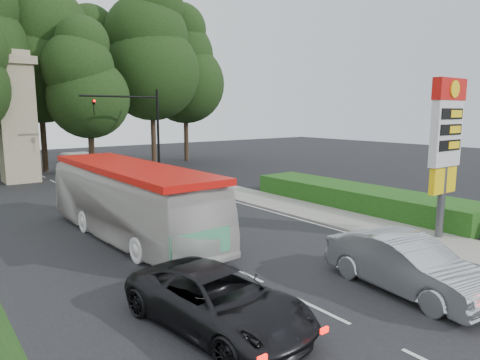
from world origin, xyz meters
TOP-DOWN VIEW (x-y plane):
  - ground at (0.00, 0.00)m, footprint 120.00×120.00m
  - road_surface at (0.00, 12.00)m, footprint 14.00×80.00m
  - sidewalk_right at (8.50, 12.00)m, footprint 3.00×80.00m
  - hedge at (11.50, 8.00)m, footprint 3.00×14.00m
  - gas_station_pylon at (9.20, 1.99)m, footprint 2.10×0.45m
  - traffic_signal_mast at (5.68, 24.00)m, footprint 6.10×0.35m
  - monument at (-2.00, 30.00)m, footprint 3.00×3.00m
  - tree_center_right at (1.00, 35.00)m, footprint 9.24×9.24m
  - tree_east_near at (6.00, 37.00)m, footprint 8.12×8.12m
  - tree_east_mid at (11.00, 33.00)m, footprint 9.52×9.52m
  - tree_far_east at (16.00, 35.00)m, footprint 8.68×8.68m
  - tree_monument_right at (3.50, 29.50)m, footprint 6.72×6.72m
  - transit_bus at (-1.33, 10.29)m, footprint 3.22×11.75m
  - sedan_silver at (3.08, -0.17)m, footprint 2.43×5.47m
  - suv_charcoal at (-2.80, 1.49)m, footprint 3.20×5.73m

SIDE VIEW (x-z plane):
  - ground at x=0.00m, z-range 0.00..0.00m
  - road_surface at x=0.00m, z-range 0.00..0.02m
  - sidewalk_right at x=8.50m, z-range 0.00..0.12m
  - hedge at x=11.50m, z-range 0.00..1.20m
  - suv_charcoal at x=-2.80m, z-range 0.00..1.51m
  - sedan_silver at x=3.08m, z-range 0.00..1.75m
  - transit_bus at x=-1.33m, z-range 0.00..3.24m
  - gas_station_pylon at x=9.20m, z-range 1.02..7.87m
  - traffic_signal_mast at x=5.68m, z-range 1.07..8.27m
  - monument at x=-2.00m, z-range 0.08..10.13m
  - tree_monument_right at x=3.50m, z-range 1.41..14.61m
  - tree_east_near at x=6.00m, z-range 1.71..17.66m
  - tree_far_east at x=16.00m, z-range 1.83..18.88m
  - tree_center_right at x=1.00m, z-range 1.94..20.09m
  - tree_east_mid at x=11.00m, z-range 2.00..20.70m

